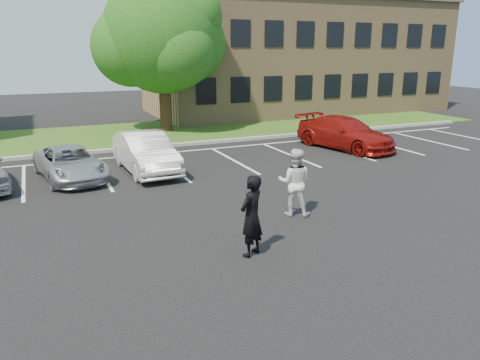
# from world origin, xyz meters

# --- Properties ---
(ground_plane) EXTENTS (90.00, 90.00, 0.00)m
(ground_plane) POSITION_xyz_m (0.00, 0.00, 0.00)
(ground_plane) COLOR black
(ground_plane) RESTS_ON ground
(curb) EXTENTS (40.00, 0.30, 0.15)m
(curb) POSITION_xyz_m (0.00, 12.00, 0.07)
(curb) COLOR gray
(curb) RESTS_ON ground
(grass_strip) EXTENTS (44.00, 8.00, 0.08)m
(grass_strip) POSITION_xyz_m (0.00, 16.00, 0.04)
(grass_strip) COLOR #264F14
(grass_strip) RESTS_ON ground
(stall_lines) EXTENTS (34.00, 5.36, 0.01)m
(stall_lines) POSITION_xyz_m (1.40, 8.95, 0.01)
(stall_lines) COLOR white
(stall_lines) RESTS_ON ground
(office_building) EXTENTS (22.40, 10.40, 8.30)m
(office_building) POSITION_xyz_m (14.00, 21.99, 4.16)
(office_building) COLOR #A18155
(office_building) RESTS_ON ground
(tree) EXTENTS (7.80, 7.20, 8.80)m
(tree) POSITION_xyz_m (2.16, 16.50, 5.35)
(tree) COLOR black
(tree) RESTS_ON ground
(man_black_suit) EXTENTS (0.85, 0.77, 1.96)m
(man_black_suit) POSITION_xyz_m (-0.61, -1.05, 0.98)
(man_black_suit) COLOR black
(man_black_suit) RESTS_ON ground
(man_white_shirt) EXTENTS (1.22, 1.16, 1.99)m
(man_white_shirt) POSITION_xyz_m (1.71, 0.97, 0.99)
(man_white_shirt) COLOR silver
(man_white_shirt) RESTS_ON ground
(car_silver_minivan) EXTENTS (2.66, 4.59, 1.20)m
(car_silver_minivan) POSITION_xyz_m (-3.94, 7.75, 0.60)
(car_silver_minivan) COLOR #B6B9BD
(car_silver_minivan) RESTS_ON ground
(car_white_sedan) EXTENTS (1.88, 4.77, 1.55)m
(car_white_sedan) POSITION_xyz_m (-1.12, 7.69, 0.77)
(car_white_sedan) COLOR silver
(car_white_sedan) RESTS_ON ground
(car_red_compact) EXTENTS (3.31, 5.58, 1.52)m
(car_red_compact) POSITION_xyz_m (8.77, 8.20, 0.76)
(car_red_compact) COLOR maroon
(car_red_compact) RESTS_ON ground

